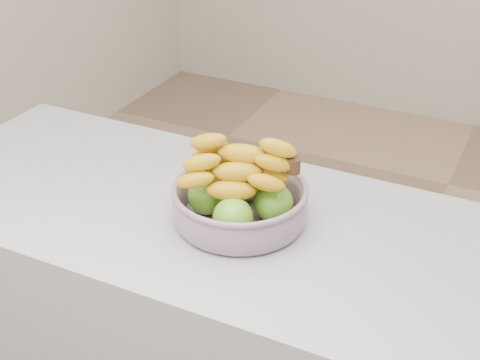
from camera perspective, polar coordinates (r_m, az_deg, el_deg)
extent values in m
plane|color=#97745C|center=(2.49, 11.86, -13.44)|extent=(4.00, 4.00, 0.00)
cylinder|color=#8E9EAB|center=(1.43, 0.00, -3.26)|extent=(0.25, 0.25, 0.01)
torus|color=#8E9EAB|center=(1.39, 0.00, -0.77)|extent=(0.29, 0.29, 0.01)
sphere|color=#508A17|center=(1.35, -0.61, -3.22)|extent=(0.08, 0.08, 0.08)
sphere|color=#508A17|center=(1.40, 2.88, -1.95)|extent=(0.08, 0.08, 0.08)
sphere|color=#508A17|center=(1.47, 0.56, -0.20)|extent=(0.08, 0.08, 0.08)
sphere|color=#508A17|center=(1.42, -2.83, -1.34)|extent=(0.08, 0.08, 0.08)
ellipsoid|color=gold|center=(1.34, -0.79, -0.90)|extent=(0.18, 0.11, 0.04)
ellipsoid|color=gold|center=(1.38, -0.39, 0.06)|extent=(0.19, 0.09, 0.04)
ellipsoid|color=gold|center=(1.42, -0.01, 0.97)|extent=(0.19, 0.07, 0.04)
ellipsoid|color=gold|center=(1.34, -0.21, 0.70)|extent=(0.18, 0.12, 0.04)
ellipsoid|color=gold|center=(1.39, 0.20, 1.69)|extent=(0.18, 0.05, 0.04)
ellipsoid|color=gold|center=(1.35, 0.24, 2.24)|extent=(0.19, 0.09, 0.04)
cylinder|color=#392312|center=(1.34, 4.59, 1.24)|extent=(0.03, 0.03, 0.03)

